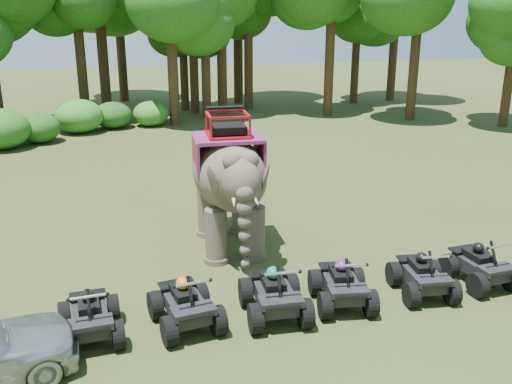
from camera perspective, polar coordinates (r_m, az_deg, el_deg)
ground at (r=14.00m, az=1.21°, el=-8.90°), size 110.00×110.00×0.00m
elephant at (r=15.32m, az=-2.71°, el=1.14°), size 2.21×4.62×3.80m
atv_0 at (r=11.98m, az=-16.34°, el=-11.29°), size 1.34×1.75×1.23m
atv_1 at (r=12.00m, az=-7.09°, el=-10.48°), size 1.52×1.90×1.28m
atv_2 at (r=12.26m, az=1.88°, el=-9.55°), size 1.39×1.85×1.32m
atv_3 at (r=12.85m, az=8.64°, el=-8.60°), size 1.46×1.85×1.25m
atv_4 at (r=13.71m, az=16.38°, el=-7.50°), size 1.35×1.74×1.20m
atv_5 at (r=14.64m, az=21.60°, el=-6.34°), size 1.35×1.76×1.23m
tree_0 at (r=32.47m, az=-8.45°, el=14.81°), size 6.53×6.53×9.33m
tree_1 at (r=37.38m, az=-0.76°, el=14.98°), size 6.17×6.17×8.82m
tree_2 at (r=35.42m, az=7.43°, el=14.82°), size 6.30×6.30×9.00m
tree_3 at (r=34.94m, az=15.68°, el=14.00°), size 6.05×6.05×8.64m
tree_4 at (r=34.65m, az=24.18°, el=12.03°), size 5.15×5.15×7.36m
tree_26 at (r=35.09m, az=-17.25°, el=14.06°), size 6.21×6.21×8.87m
tree_27 at (r=37.35m, az=-7.28°, el=13.66°), size 5.09×5.09×7.27m
tree_28 at (r=36.17m, az=-6.30°, el=14.24°), size 5.69×5.69×8.13m
tree_29 at (r=36.85m, az=-15.32°, el=16.03°), size 7.70×7.70×11.00m
tree_31 at (r=41.94m, az=-13.53°, el=16.16°), size 7.53×7.53×10.76m
tree_32 at (r=42.35m, az=13.70°, el=15.36°), size 6.71×6.71×9.59m
tree_33 at (r=39.92m, az=-1.83°, el=16.65°), size 7.62×7.62×10.89m
tree_34 at (r=40.52m, az=10.00°, el=14.38°), size 5.61×5.61×8.01m
tree_35 at (r=35.88m, az=-3.49°, el=15.89°), size 7.10×7.10×10.15m
tree_36 at (r=34.54m, az=-5.10°, el=14.22°), size 5.79×5.79×8.27m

